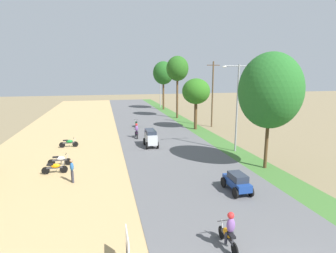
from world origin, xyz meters
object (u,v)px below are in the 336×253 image
at_px(pedestrian_on_shoulder, 72,169).
at_px(motorbike_ahead_second, 137,131).
at_px(parked_motorbike_third, 69,142).
at_px(median_tree_nearest, 270,91).
at_px(parked_motorbike_nearest, 55,167).
at_px(median_tree_second, 196,92).
at_px(motorbike_ahead_third, 136,123).
at_px(street_signboard, 128,245).
at_px(median_tree_fourth, 163,73).
at_px(motorbike_foreground_rider, 229,231).
at_px(utility_pole_near, 213,93).
at_px(parked_motorbike_second, 60,160).
at_px(car_van_silver, 151,137).
at_px(streetlamp_mid, 160,87).
at_px(car_sedan_blue, 237,181).
at_px(median_tree_third, 177,69).
at_px(streetlamp_near, 237,102).

xyz_separation_m(pedestrian_on_shoulder, motorbike_ahead_second, (5.70, 11.77, -0.11)).
xyz_separation_m(parked_motorbike_third, median_tree_nearest, (15.43, -9.72, 5.42)).
height_order(parked_motorbike_nearest, median_tree_second, median_tree_second).
bearing_deg(motorbike_ahead_third, median_tree_nearest, -67.28).
distance_m(street_signboard, median_tree_fourth, 46.28).
height_order(parked_motorbike_third, motorbike_foreground_rider, motorbike_foreground_rider).
height_order(street_signboard, utility_pole_near, utility_pole_near).
distance_m(parked_motorbike_second, median_tree_nearest, 16.92).
bearing_deg(street_signboard, car_van_silver, 77.46).
xyz_separation_m(streetlamp_mid, motorbike_ahead_third, (-7.66, -20.74, -3.80)).
bearing_deg(parked_motorbike_third, median_tree_fourth, 59.61).
distance_m(pedestrian_on_shoulder, median_tree_nearest, 15.03).
bearing_deg(median_tree_fourth, utility_pole_near, -82.25).
relative_size(parked_motorbike_nearest, streetlamp_mid, 0.24).
bearing_deg(parked_motorbike_second, car_van_silver, 26.35).
bearing_deg(motorbike_foreground_rider, streetlamp_mid, 81.61).
xyz_separation_m(parked_motorbike_nearest, median_tree_nearest, (15.56, -2.39, 5.42)).
height_order(car_sedan_blue, motorbike_foreground_rider, motorbike_foreground_rider).
bearing_deg(car_sedan_blue, median_tree_third, 82.11).
height_order(median_tree_nearest, median_tree_third, median_tree_third).
height_order(pedestrian_on_shoulder, motorbike_ahead_second, motorbike_ahead_second).
bearing_deg(motorbike_ahead_third, median_tree_third, 39.90).
bearing_deg(utility_pole_near, streetlamp_near, -101.99).
bearing_deg(car_sedan_blue, street_signboard, -143.55).
bearing_deg(motorbike_foreground_rider, median_tree_third, 78.36).
bearing_deg(median_tree_second, median_tree_third, 89.47).
relative_size(utility_pole_near, motorbike_ahead_third, 4.89).
bearing_deg(motorbike_foreground_rider, median_tree_fourth, 81.05).
relative_size(median_tree_nearest, streetlamp_mid, 1.17).
height_order(street_signboard, car_sedan_blue, street_signboard).
height_order(median_tree_nearest, motorbike_ahead_second, median_tree_nearest).
bearing_deg(median_tree_nearest, street_signboard, -142.26).
relative_size(pedestrian_on_shoulder, streetlamp_mid, 0.22).
bearing_deg(pedestrian_on_shoulder, median_tree_fourth, 68.40).
bearing_deg(streetlamp_mid, median_tree_nearest, -89.87).
relative_size(parked_motorbike_second, motorbike_foreground_rider, 1.00).
bearing_deg(car_sedan_blue, motorbike_ahead_second, 105.21).
relative_size(street_signboard, utility_pole_near, 0.17).
height_order(parked_motorbike_third, car_sedan_blue, car_sedan_blue).
height_order(parked_motorbike_second, median_tree_second, median_tree_second).
bearing_deg(motorbike_ahead_third, parked_motorbike_third, -131.19).
xyz_separation_m(parked_motorbike_second, median_tree_fourth, (15.31, 31.58, 6.75)).
distance_m(utility_pole_near, motorbike_ahead_third, 11.11).
xyz_separation_m(parked_motorbike_third, street_signboard, (4.14, -18.46, 0.55)).
height_order(pedestrian_on_shoulder, motorbike_foreground_rider, motorbike_foreground_rider).
bearing_deg(streetlamp_mid, median_tree_second, -90.68).
bearing_deg(street_signboard, streetlamp_near, 50.30).
bearing_deg(median_tree_third, car_van_silver, -113.56).
distance_m(parked_motorbike_third, motorbike_ahead_third, 11.67).
xyz_separation_m(median_tree_fourth, motorbike_ahead_second, (-8.30, -23.58, -6.45)).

